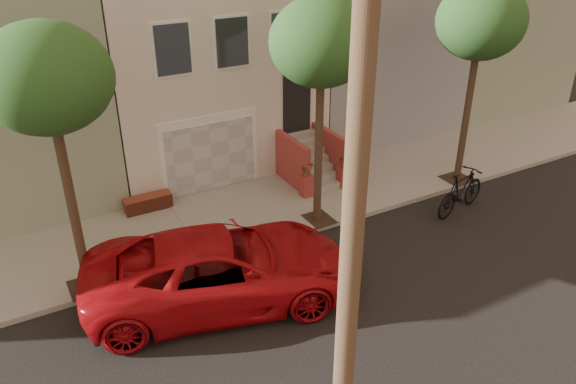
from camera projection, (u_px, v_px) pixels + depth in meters
ground at (368, 310)px, 13.09m from camera, size 90.00×90.00×0.00m
sidewalk at (264, 209)px, 17.19m from camera, size 40.00×3.70×0.15m
house_row at (187, 51)px, 20.03m from camera, size 33.10×11.70×7.00m
tree_left at (47, 80)px, 11.28m from camera, size 2.70×2.57×6.30m
tree_mid at (322, 44)px, 14.08m from camera, size 2.70×2.57×6.30m
tree_right at (481, 22)px, 16.46m from camera, size 2.70×2.57×6.30m
pickup_truck at (221, 268)px, 13.08m from camera, size 6.79×4.40×1.74m
motorcycle at (461, 192)px, 16.89m from camera, size 2.34×1.12×1.36m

